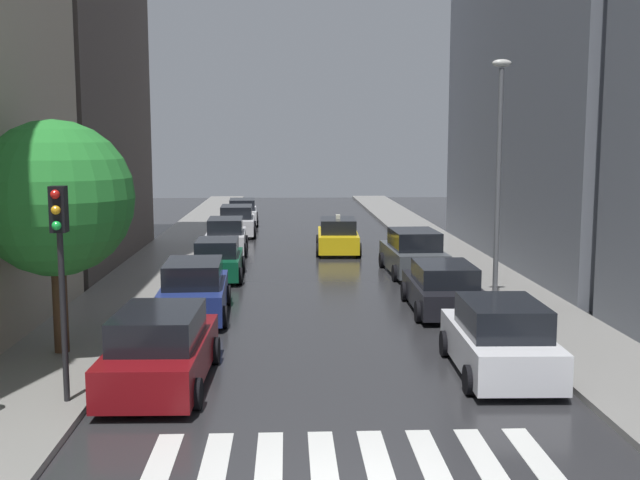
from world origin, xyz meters
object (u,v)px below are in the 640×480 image
object	(u,v)px
parked_car_left_sixth	(242,212)
parked_car_right_nearest	(500,340)
parked_car_left_fifth	(237,221)
lamp_post_right	(499,167)
parked_car_left_second	(194,291)
traffic_light_left_corner	(60,246)
taxi_midroad	(338,236)
parked_car_left_nearest	(161,350)
parked_car_right_third	(413,254)
parked_car_left_third	(218,260)
street_tree_left	(55,199)
parked_car_left_fourth	(226,236)
parked_car_right_second	(443,288)

from	to	relation	value
parked_car_left_sixth	parked_car_right_nearest	world-z (taller)	parked_car_right_nearest
parked_car_left_fifth	lamp_post_right	xyz separation A→B (m)	(9.40, -19.05, 3.71)
parked_car_left_second	lamp_post_right	world-z (taller)	lamp_post_right
parked_car_left_sixth	traffic_light_left_corner	xyz separation A→B (m)	(-1.58, -33.27, 2.53)
parked_car_left_second	lamp_post_right	xyz separation A→B (m)	(9.40, 0.74, 3.69)
parked_car_left_second	traffic_light_left_corner	world-z (taller)	traffic_light_left_corner
taxi_midroad	parked_car_right_nearest	bearing A→B (deg)	-170.69
parked_car_left_nearest	lamp_post_right	xyz separation A→B (m)	(9.34, 7.26, 3.70)
parked_car_right_nearest	parked_car_right_third	size ratio (longest dim) A/B	0.92
parked_car_right_nearest	taxi_midroad	bearing A→B (deg)	8.79
taxi_midroad	traffic_light_left_corner	bearing A→B (deg)	164.11
traffic_light_left_corner	parked_car_left_fifth	bearing A→B (deg)	86.69
taxi_midroad	traffic_light_left_corner	size ratio (longest dim) A/B	1.09
taxi_midroad	traffic_light_left_corner	distance (m)	22.23
parked_car_left_second	taxi_midroad	size ratio (longest dim) A/B	0.99
parked_car_left_nearest	parked_car_left_second	size ratio (longest dim) A/B	1.03
parked_car_left_third	taxi_midroad	xyz separation A→B (m)	(5.09, 6.75, 0.04)
parked_car_left_sixth	street_tree_left	distance (m)	29.94
parked_car_left_third	parked_car_left_sixth	size ratio (longest dim) A/B	0.86
taxi_midroad	lamp_post_right	distance (m)	13.60
parked_car_left_second	parked_car_left_fifth	size ratio (longest dim) A/B	1.00
taxi_midroad	lamp_post_right	bearing A→B (deg)	-159.27
parked_car_right_nearest	street_tree_left	size ratio (longest dim) A/B	0.78
parked_car_right_nearest	parked_car_right_third	world-z (taller)	parked_car_right_third
taxi_midroad	parked_car_left_fourth	bearing A→B (deg)	91.84
parked_car_left_fourth	traffic_light_left_corner	xyz separation A→B (m)	(-1.52, -21.03, 2.51)
parked_car_left_second	parked_car_right_third	distance (m)	10.54
parked_car_left_second	parked_car_right_nearest	bearing A→B (deg)	-130.68
parked_car_left_nearest	parked_car_right_third	world-z (taller)	parked_car_right_third
parked_car_right_nearest	parked_car_left_third	bearing A→B (deg)	32.73
parked_car_left_sixth	parked_car_right_third	world-z (taller)	parked_car_right_third
parked_car_left_second	street_tree_left	bearing A→B (deg)	144.82
parked_car_right_nearest	parked_car_right_second	size ratio (longest dim) A/B	0.96
parked_car_left_second	parked_car_left_fourth	distance (m)	13.16
parked_car_left_fifth	parked_car_right_second	size ratio (longest dim) A/B	1.01
parked_car_left_third	traffic_light_left_corner	world-z (taller)	traffic_light_left_corner
parked_car_left_fifth	traffic_light_left_corner	xyz separation A→B (m)	(-1.60, -27.66, 2.50)
parked_car_left_fourth	parked_car_right_nearest	xyz separation A→B (m)	(7.73, -19.21, 0.03)
parked_car_left_fifth	street_tree_left	distance (m)	24.39
traffic_light_left_corner	parked_car_right_second	bearing A→B (deg)	41.84
parked_car_left_nearest	parked_car_right_nearest	world-z (taller)	parked_car_right_nearest
parked_car_left_nearest	parked_car_left_sixth	distance (m)	31.92
traffic_light_left_corner	lamp_post_right	xyz separation A→B (m)	(11.00, 8.61, 1.21)
parked_car_right_second	taxi_midroad	world-z (taller)	taxi_midroad
parked_car_left_fourth	parked_car_left_fifth	bearing A→B (deg)	-2.66
parked_car_left_nearest	lamp_post_right	world-z (taller)	lamp_post_right
parked_car_left_second	traffic_light_left_corner	bearing A→B (deg)	166.16
parked_car_left_third	taxi_midroad	bearing A→B (deg)	-38.05
parked_car_right_third	lamp_post_right	bearing A→B (deg)	-168.20
parked_car_left_sixth	parked_car_right_third	distance (m)	19.96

